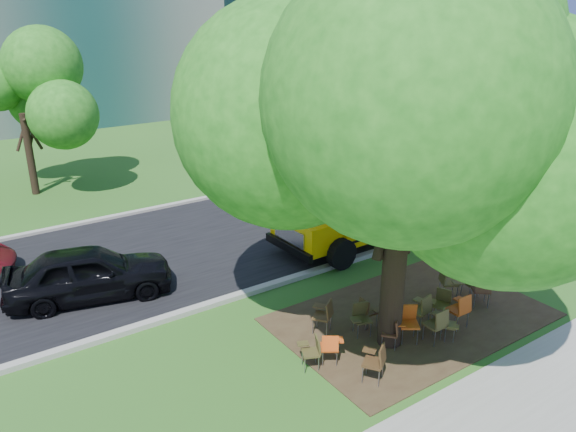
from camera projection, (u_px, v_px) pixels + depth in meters
ground at (371, 320)px, 14.67m from camera, size 160.00×160.00×0.00m
dirt_patch at (412, 317)px, 14.80m from camera, size 7.00×4.50×0.03m
asphalt_road at (239, 234)px, 20.07m from camera, size 80.00×8.00×0.04m
kerb_near at (304, 275)px, 16.96m from camera, size 80.00×0.25×0.14m
kerb_far at (190, 202)px, 23.22m from camera, size 80.00×0.25×0.14m
bg_tree_2 at (20, 96)px, 22.91m from camera, size 4.80×4.80×6.62m
bg_tree_3 at (306, 62)px, 27.90m from camera, size 5.60×5.60×7.84m
bg_tree_4 at (431, 68)px, 31.58m from camera, size 5.00×5.00×6.85m
main_tree at (405, 128)px, 11.79m from camera, size 7.20×7.20×8.92m
school_bus at (432, 176)px, 20.92m from camera, size 12.27×3.21×2.97m
chair_0 at (376, 359)px, 12.11m from camera, size 0.61×0.77×0.92m
chair_1 at (331, 345)px, 12.71m from camera, size 0.69×0.55×0.81m
chair_2 at (392, 329)px, 13.35m from camera, size 0.54×0.68×0.80m
chair_3 at (408, 320)px, 13.59m from camera, size 0.80×0.63×0.94m
chair_4 at (438, 322)px, 13.50m from camera, size 0.61×0.55×0.94m
chair_5 at (447, 322)px, 13.67m from camera, size 0.53×0.67×0.79m
chair_6 at (441, 301)px, 14.54m from camera, size 0.68×0.58×0.85m
chair_7 at (483, 287)px, 15.14m from camera, size 0.81×0.64×0.94m
chair_8 at (312, 349)px, 12.60m from camera, size 0.52×0.66×0.80m
chair_9 at (361, 316)px, 13.87m from camera, size 0.68×0.53×0.85m
chair_10 at (368, 310)px, 14.20m from camera, size 0.48×0.54×0.81m
chair_11 at (422, 308)px, 14.13m from camera, size 0.64×0.65×0.94m
chair_12 at (448, 280)px, 15.54m from camera, size 0.63×0.80×0.95m
chair_13 at (473, 280)px, 15.65m from camera, size 0.61×0.49×0.84m
chair_14 at (325, 313)px, 13.93m from camera, size 0.61×0.77×0.91m
chair_15 at (461, 307)px, 14.12m from camera, size 0.64×0.57×0.97m
black_car at (89, 273)px, 15.55m from camera, size 4.77×2.82×1.52m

